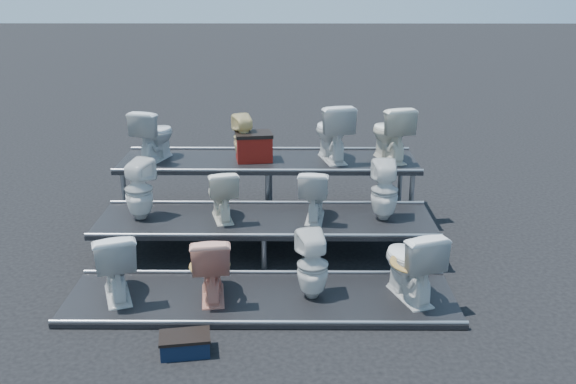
{
  "coord_description": "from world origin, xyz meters",
  "views": [
    {
      "loc": [
        0.33,
        -7.51,
        3.38
      ],
      "look_at": [
        0.28,
        0.1,
        0.78
      ],
      "focal_mm": 40.0,
      "sensor_mm": 36.0,
      "label": 1
    }
  ],
  "objects_px": {
    "toilet_10": "(332,132)",
    "toilet_11": "(390,133)",
    "toilet_9": "(244,137)",
    "step_stool": "(185,345)",
    "toilet_1": "(211,265)",
    "toilet_7": "(385,191)",
    "toilet_6": "(315,194)",
    "red_crate": "(254,148)",
    "toilet_8": "(154,134)",
    "toilet_5": "(221,194)",
    "toilet_0": "(114,263)",
    "toilet_4": "(139,190)",
    "toilet_2": "(313,265)",
    "toilet_3": "(411,263)"
  },
  "relations": [
    {
      "from": "toilet_5",
      "to": "red_crate",
      "type": "bearing_deg",
      "value": -119.45
    },
    {
      "from": "toilet_1",
      "to": "toilet_4",
      "type": "bearing_deg",
      "value": -58.78
    },
    {
      "from": "toilet_2",
      "to": "toilet_8",
      "type": "height_order",
      "value": "toilet_8"
    },
    {
      "from": "toilet_4",
      "to": "toilet_11",
      "type": "height_order",
      "value": "toilet_11"
    },
    {
      "from": "toilet_0",
      "to": "toilet_10",
      "type": "height_order",
      "value": "toilet_10"
    },
    {
      "from": "toilet_7",
      "to": "step_stool",
      "type": "distance_m",
      "value": 3.24
    },
    {
      "from": "toilet_2",
      "to": "toilet_3",
      "type": "xyz_separation_m",
      "value": [
        1.04,
        0.0,
        0.03
      ]
    },
    {
      "from": "toilet_5",
      "to": "toilet_7",
      "type": "distance_m",
      "value": 2.02
    },
    {
      "from": "toilet_0",
      "to": "toilet_2",
      "type": "height_order",
      "value": "toilet_0"
    },
    {
      "from": "step_stool",
      "to": "toilet_10",
      "type": "bearing_deg",
      "value": 57.38
    },
    {
      "from": "toilet_6",
      "to": "red_crate",
      "type": "bearing_deg",
      "value": -50.28
    },
    {
      "from": "toilet_2",
      "to": "toilet_6",
      "type": "relative_size",
      "value": 1.13
    },
    {
      "from": "toilet_7",
      "to": "toilet_9",
      "type": "distance_m",
      "value": 2.27
    },
    {
      "from": "toilet_0",
      "to": "toilet_4",
      "type": "xyz_separation_m",
      "value": [
        -0.0,
        1.3,
        0.39
      ]
    },
    {
      "from": "toilet_6",
      "to": "toilet_8",
      "type": "relative_size",
      "value": 0.9
    },
    {
      "from": "toilet_4",
      "to": "toilet_6",
      "type": "distance_m",
      "value": 2.18
    },
    {
      "from": "toilet_8",
      "to": "toilet_9",
      "type": "bearing_deg",
      "value": -160.84
    },
    {
      "from": "toilet_3",
      "to": "toilet_8",
      "type": "distance_m",
      "value": 4.2
    },
    {
      "from": "toilet_0",
      "to": "toilet_11",
      "type": "distance_m",
      "value": 4.26
    },
    {
      "from": "toilet_7",
      "to": "red_crate",
      "type": "bearing_deg",
      "value": -38.57
    },
    {
      "from": "toilet_1",
      "to": "toilet_3",
      "type": "relative_size",
      "value": 0.91
    },
    {
      "from": "toilet_9",
      "to": "step_stool",
      "type": "bearing_deg",
      "value": 62.57
    },
    {
      "from": "step_stool",
      "to": "toilet_8",
      "type": "bearing_deg",
      "value": 95.56
    },
    {
      "from": "toilet_4",
      "to": "step_stool",
      "type": "xyz_separation_m",
      "value": [
        0.9,
        -2.31,
        -0.76
      ]
    },
    {
      "from": "toilet_3",
      "to": "toilet_7",
      "type": "xyz_separation_m",
      "value": [
        -0.12,
        1.3,
        0.37
      ]
    },
    {
      "from": "toilet_10",
      "to": "toilet_11",
      "type": "height_order",
      "value": "toilet_10"
    },
    {
      "from": "toilet_0",
      "to": "red_crate",
      "type": "bearing_deg",
      "value": -137.53
    },
    {
      "from": "toilet_0",
      "to": "toilet_2",
      "type": "bearing_deg",
      "value": 160.31
    },
    {
      "from": "toilet_4",
      "to": "toilet_9",
      "type": "relative_size",
      "value": 1.18
    },
    {
      "from": "toilet_1",
      "to": "toilet_7",
      "type": "relative_size",
      "value": 0.99
    },
    {
      "from": "toilet_5",
      "to": "toilet_9",
      "type": "relative_size",
      "value": 1.01
    },
    {
      "from": "toilet_1",
      "to": "toilet_5",
      "type": "bearing_deg",
      "value": -96.7
    },
    {
      "from": "toilet_2",
      "to": "toilet_9",
      "type": "distance_m",
      "value": 2.85
    },
    {
      "from": "toilet_1",
      "to": "toilet_6",
      "type": "xyz_separation_m",
      "value": [
        1.14,
        1.3,
        0.36
      ]
    },
    {
      "from": "toilet_7",
      "to": "toilet_10",
      "type": "distance_m",
      "value": 1.49
    },
    {
      "from": "toilet_3",
      "to": "toilet_5",
      "type": "xyz_separation_m",
      "value": [
        -2.14,
        1.3,
        0.32
      ]
    },
    {
      "from": "toilet_6",
      "to": "toilet_10",
      "type": "height_order",
      "value": "toilet_10"
    },
    {
      "from": "toilet_8",
      "to": "toilet_10",
      "type": "xyz_separation_m",
      "value": [
        2.51,
        0.0,
        0.04
      ]
    },
    {
      "from": "toilet_5",
      "to": "toilet_6",
      "type": "xyz_separation_m",
      "value": [
        1.16,
        0.0,
        0.0
      ]
    },
    {
      "from": "toilet_4",
      "to": "toilet_6",
      "type": "bearing_deg",
      "value": -155.65
    },
    {
      "from": "toilet_7",
      "to": "toilet_11",
      "type": "bearing_deg",
      "value": -101.98
    },
    {
      "from": "toilet_4",
      "to": "toilet_10",
      "type": "bearing_deg",
      "value": -127.84
    },
    {
      "from": "toilet_9",
      "to": "toilet_10",
      "type": "relative_size",
      "value": 0.79
    },
    {
      "from": "toilet_3",
      "to": "step_stool",
      "type": "relative_size",
      "value": 1.79
    },
    {
      "from": "toilet_9",
      "to": "toilet_11",
      "type": "height_order",
      "value": "toilet_11"
    },
    {
      "from": "toilet_4",
      "to": "toilet_7",
      "type": "distance_m",
      "value": 3.05
    },
    {
      "from": "toilet_5",
      "to": "toilet_3",
      "type": "bearing_deg",
      "value": 134.17
    },
    {
      "from": "toilet_7",
      "to": "step_stool",
      "type": "height_order",
      "value": "toilet_7"
    },
    {
      "from": "toilet_3",
      "to": "toilet_7",
      "type": "distance_m",
      "value": 1.36
    },
    {
      "from": "toilet_4",
      "to": "toilet_10",
      "type": "relative_size",
      "value": 0.93
    }
  ]
}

